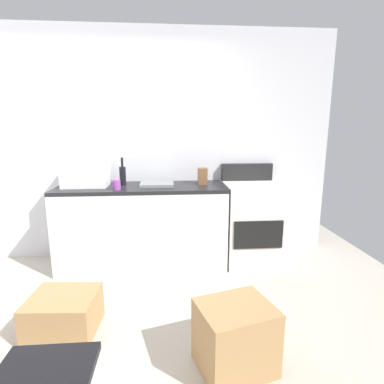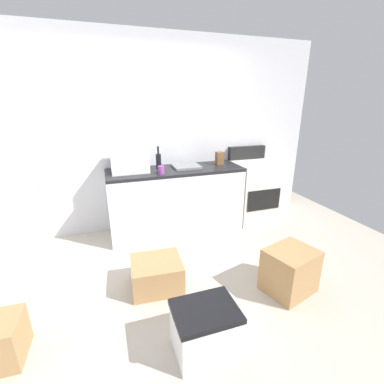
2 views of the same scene
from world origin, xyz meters
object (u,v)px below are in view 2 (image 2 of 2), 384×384
Objects in this scene: cardboard_box_large at (157,274)px; wine_bottle at (159,161)px; knife_block at (220,158)px; microwave at (129,161)px; stove_oven at (253,190)px; coffee_mug at (161,170)px; storage_bin at (205,329)px; cardboard_box_small at (290,271)px.

wine_bottle is at bearing 75.82° from cardboard_box_large.
knife_block is 0.37× the size of cardboard_box_large.
microwave is 2.56× the size of knife_block.
microwave is (-1.80, 0.04, 0.57)m from stove_oven.
coffee_mug reaches higher than storage_bin.
cardboard_box_large is at bearing 159.28° from cardboard_box_small.
microwave is 1.00× the size of storage_bin.
wine_bottle is at bearing 118.43° from cardboard_box_small.
stove_oven is 1.53m from wine_bottle.
cardboard_box_small is at bearing -51.87° from microwave.
cardboard_box_small is (0.03, -1.64, -0.77)m from knife_block.
storage_bin is (-0.99, -2.00, -0.80)m from knife_block.
wine_bottle is 1.67× the size of knife_block.
wine_bottle reaches higher than storage_bin.
cardboard_box_small reaches higher than storage_bin.
knife_block reaches higher than cardboard_box_large.
microwave is 0.43m from coffee_mug.
storage_bin is (0.19, -0.82, 0.05)m from cardboard_box_large.
cardboard_box_large is 1.05× the size of storage_bin.
coffee_mug is 0.93m from knife_block.
stove_oven is 11.00× the size of coffee_mug.
wine_bottle is (0.38, 0.03, -0.03)m from microwave.
knife_block is at bearing 45.17° from cardboard_box_large.
cardboard_box_large is (-0.28, -0.94, -0.81)m from coffee_mug.
microwave reaches higher than coffee_mug.
wine_bottle reaches higher than cardboard_box_large.
stove_oven is at bearing 33.29° from cardboard_box_large.
knife_block reaches higher than coffee_mug.
wine_bottle is at bearing 177.15° from stove_oven.
microwave is 0.95× the size of cardboard_box_large.
stove_oven reaches higher than storage_bin.
wine_bottle is at bearing 178.62° from knife_block.
knife_block is at bearing 0.54° from microwave.
knife_block is at bearing 15.22° from coffee_mug.
cardboard_box_large is 1.29m from cardboard_box_small.
coffee_mug reaches higher than cardboard_box_small.
storage_bin is (0.27, -1.99, -0.84)m from microwave.
coffee_mug is at bearing -33.43° from microwave.
stove_oven is 6.11× the size of knife_block.
knife_block is (0.90, 0.24, 0.04)m from coffee_mug.
cardboard_box_small is at bearing -108.24° from stove_oven.
stove_oven is 3.67× the size of wine_bottle.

